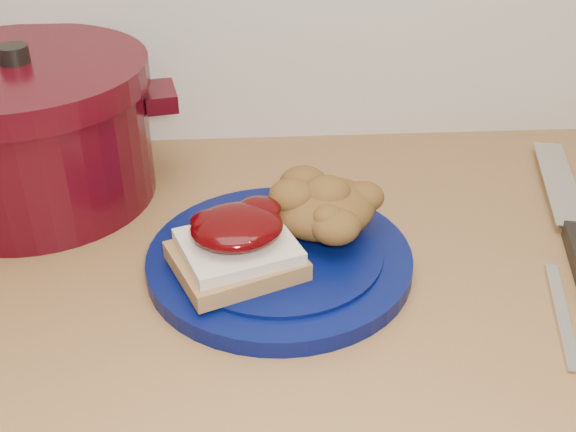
{
  "coord_description": "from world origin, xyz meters",
  "views": [
    {
      "loc": [
        -0.07,
        0.89,
        1.34
      ],
      "look_at": [
        -0.03,
        1.51,
        0.95
      ],
      "focal_mm": 45.0,
      "sensor_mm": 36.0,
      "label": 1
    }
  ],
  "objects": [
    {
      "name": "stuffing_mound",
      "position": [
        0.01,
        1.52,
        0.95
      ],
      "size": [
        0.13,
        0.12,
        0.06
      ],
      "primitive_type": "ellipsoid",
      "rotation": [
        0.0,
        0.0,
        0.29
      ],
      "color": "brown",
      "rests_on": "plate"
    },
    {
      "name": "sandwich",
      "position": [
        -0.08,
        1.46,
        0.95
      ],
      "size": [
        0.15,
        0.14,
        0.06
      ],
      "rotation": [
        0.0,
        0.0,
        0.29
      ],
      "color": "olive",
      "rests_on": "plate"
    },
    {
      "name": "butter_knife",
      "position": [
        0.23,
        1.4,
        0.9
      ],
      "size": [
        0.05,
        0.15,
        0.0
      ],
      "primitive_type": "cube",
      "rotation": [
        0.0,
        0.0,
        1.34
      ],
      "color": "silver",
      "rests_on": "wood_countertop"
    },
    {
      "name": "plate",
      "position": [
        -0.04,
        1.49,
        0.91
      ],
      "size": [
        0.34,
        0.34,
        0.02
      ],
      "primitive_type": "cylinder",
      "rotation": [
        0.0,
        0.0,
        0.29
      ],
      "color": "#040B3E",
      "rests_on": "wood_countertop"
    },
    {
      "name": "chef_knife",
      "position": [
        0.29,
        1.51,
        0.91
      ],
      "size": [
        0.1,
        0.33,
        0.02
      ],
      "rotation": [
        0.0,
        0.0,
        1.35
      ],
      "color": "black",
      "rests_on": "wood_countertop"
    },
    {
      "name": "dutch_oven",
      "position": [
        -0.32,
        1.66,
        0.98
      ],
      "size": [
        0.35,
        0.34,
        0.18
      ],
      "rotation": [
        0.0,
        0.0,
        0.19
      ],
      "color": "#39050D",
      "rests_on": "wood_countertop"
    },
    {
      "name": "pepper_grinder",
      "position": [
        -0.27,
        1.7,
        0.97
      ],
      "size": [
        0.06,
        0.06,
        0.14
      ],
      "rotation": [
        0.0,
        0.0,
        -0.01
      ],
      "color": "black",
      "rests_on": "wood_countertop"
    }
  ]
}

